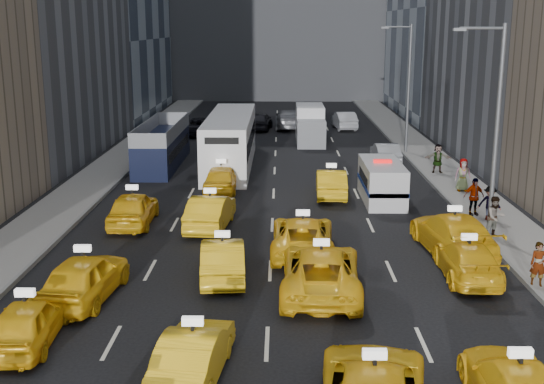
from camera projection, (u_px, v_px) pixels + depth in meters
The scene contains 34 objects.
ground at pixel (265, 378), 17.68m from camera, with size 160.00×160.00×0.00m, color black.
sidewalk_west at pixel (105, 172), 42.07m from camera, with size 3.00×90.00×0.15m, color gray.
sidewalk_east at pixel (445, 173), 41.81m from camera, with size 3.00×90.00×0.15m, color gray.
curb_west at pixel (128, 172), 42.05m from camera, with size 0.15×90.00×0.18m, color slate.
curb_east at pixel (422, 173), 41.82m from camera, with size 0.15×90.00×0.18m, color slate.
streetlight_near at pixel (494, 125), 28.04m from camera, with size 2.15×0.22×9.00m.
streetlight_far at pixel (407, 84), 47.46m from camera, with size 2.15×0.22×9.00m.
taxi_4 at pixel (28, 322), 19.41m from camera, with size 1.61×4.00×1.36m, color yellow.
taxi_5 at pixel (194, 354), 17.56m from camera, with size 1.44×4.14×1.36m, color yellow.
taxi_8 at pixel (85, 277), 22.58m from camera, with size 1.86×4.62×1.58m, color yellow.
taxi_9 at pixel (223, 259), 24.57m from camera, with size 1.52×4.36×1.44m, color yellow.
taxi_10 at pixel (321, 271), 23.19m from camera, with size 2.62×5.68×1.58m, color yellow.
taxi_11 at pixel (468, 260), 24.56m from camera, with size 1.87×4.59×1.33m, color yellow.
taxi_12 at pixel (133, 208), 31.08m from camera, with size 1.83×4.56×1.55m, color yellow.
taxi_13 at pixel (210, 212), 30.60m from camera, with size 1.61×4.61×1.52m, color yellow.
taxi_14 at pixel (303, 235), 27.26m from camera, with size 2.42×5.24×1.46m, color yellow.
taxi_15 at pixel (453, 234), 27.20m from camera, with size 2.30×5.65×1.64m, color yellow.
taxi_16 at pixel (221, 178), 37.31m from camera, with size 1.76×4.38×1.49m, color yellow.
taxi_17 at pixel (331, 183), 36.33m from camera, with size 1.55×4.44×1.46m, color yellow.
nypd_van at pixel (382, 182), 35.37m from camera, with size 2.58×5.27×2.17m.
double_decker at pixel (162, 144), 44.08m from camera, with size 2.34×9.80×2.84m.
city_bus at pixel (230, 141), 43.85m from camera, with size 3.23×13.05×3.35m.
box_truck at pixel (310, 125), 52.87m from camera, with size 2.73×6.36×2.82m.
misc_car_0 at pixel (385, 154), 44.73m from camera, with size 1.50×4.30×1.42m, color #929499.
misc_car_1 at pixel (201, 126), 56.74m from camera, with size 2.43×5.28×1.47m, color black.
misc_car_2 at pixel (289, 119), 60.25m from camera, with size 2.32×5.70×1.65m, color slate.
misc_car_3 at pixel (260, 121), 59.38m from camera, with size 1.89×4.70×1.60m, color black.
misc_car_4 at pixel (344, 120), 59.96m from camera, with size 1.63×4.68×1.54m, color #A3A5AB.
pedestrian_0 at pixel (538, 264), 23.40m from camera, with size 0.57×0.37×1.56m, color gray.
pedestrian_1 at pixel (495, 217), 28.72m from camera, with size 0.87×0.48×1.79m, color gray.
pedestrian_2 at pixel (490, 203), 31.36m from camera, with size 1.03×0.43×1.60m, color gray.
pedestrian_3 at pixel (474, 197), 32.13m from camera, with size 1.05×0.48×1.80m, color gray.
pedestrian_4 at pixel (463, 175), 36.85m from camera, with size 0.88×0.48×1.79m, color gray.
pedestrian_5 at pixel (438, 158), 41.45m from camera, with size 1.63×0.47×1.75m, color gray.
Camera 1 is at (0.38, -16.01, 8.92)m, focal length 45.00 mm.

